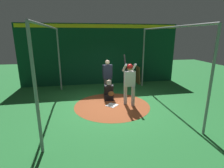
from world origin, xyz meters
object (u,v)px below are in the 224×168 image
Objects in this scene: batter at (129,80)px; umpire at (108,76)px; bat_rack at (137,75)px; home_plate at (112,105)px; catcher at (109,92)px.

batter is 1.57m from umpire.
bat_rack is at bearing 132.81° from umpire.
batter is 1.20× the size of umpire.
home_plate is at bearing -33.37° from bat_rack.
umpire is 3.05m from bat_rack.
catcher is at bearing -39.69° from bat_rack.
umpire reaches higher than catcher.
batter is 2.19× the size of catcher.
batter is 2.01× the size of bat_rack.
bat_rack is (-3.45, 1.51, -0.59)m from batter.
umpire reaches higher than bat_rack.
catcher is at bearing -133.99° from batter.
batter reaches higher than bat_rack.
bat_rack is (-3.40, 2.24, 0.48)m from home_plate.
bat_rack reaches higher than home_plate.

